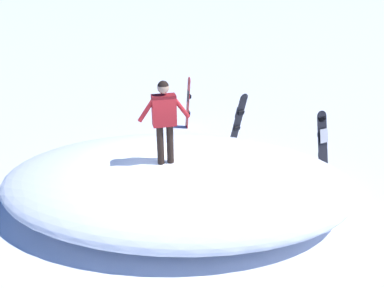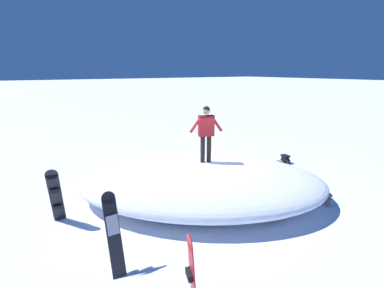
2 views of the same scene
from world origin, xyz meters
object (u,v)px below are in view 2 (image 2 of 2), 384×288
object	(u,v)px
snowboarder_standing	(206,129)
snowboard_primary_upright	(113,233)
snowboard_secondary_upright	(192,285)
backpack_far	(285,159)
snowboard_tertiary_upright	(56,195)
backpack_near	(326,198)

from	to	relation	value
snowboarder_standing	snowboard_primary_upright	world-z (taller)	snowboarder_standing
snowboarder_standing	snowboard_primary_upright	distance (m)	4.01
snowboard_secondary_upright	backpack_far	size ratio (longest dim) A/B	2.84
backpack_far	snowboard_primary_upright	bearing A→B (deg)	-164.44
snowboard_secondary_upright	snowboard_tertiary_upright	size ratio (longest dim) A/B	1.10
snowboarder_standing	backpack_near	bearing A→B (deg)	-42.42
snowboard_tertiary_upright	backpack_near	distance (m)	7.52
snowboard_primary_upright	snowboard_secondary_upright	world-z (taller)	snowboard_secondary_upright
snowboarder_standing	snowboard_secondary_upright	xyz separation A→B (m)	(-2.81, -3.62, -1.25)
backpack_near	backpack_far	world-z (taller)	backpack_near
snowboard_tertiary_upright	snowboard_primary_upright	bearing A→B (deg)	-72.20
snowboard_primary_upright	backpack_far	xyz separation A→B (m)	(7.97, 2.22, -0.66)
snowboard_secondary_upright	snowboard_tertiary_upright	bearing A→B (deg)	107.33
snowboard_secondary_upright	backpack_far	world-z (taller)	snowboard_secondary_upright
snowboarder_standing	snowboard_tertiary_upright	xyz separation A→B (m)	(-4.15, 0.68, -1.33)
snowboard_primary_upright	snowboarder_standing	bearing A→B (deg)	26.79
backpack_near	snowboard_primary_upright	bearing A→B (deg)	173.14
snowboard_secondary_upright	backpack_near	size ratio (longest dim) A/B	2.91
snowboarder_standing	snowboard_primary_upright	size ratio (longest dim) A/B	1.06
snowboard_tertiary_upright	backpack_far	bearing A→B (deg)	-1.09
snowboard_primary_upright	backpack_far	distance (m)	8.30
snowboarder_standing	snowboard_secondary_upright	distance (m)	4.75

